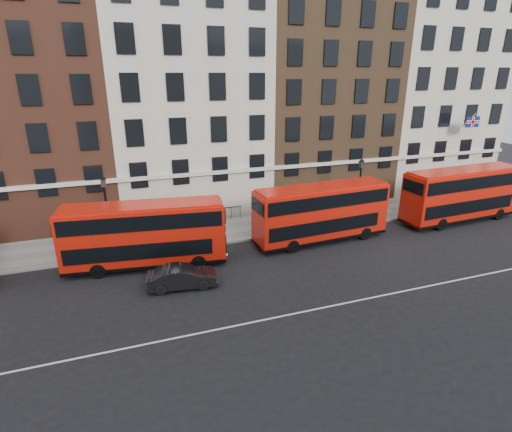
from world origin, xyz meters
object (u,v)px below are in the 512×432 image
object	(u,v)px
car_front	(182,277)
bus_b	(144,234)
bus_c	(321,212)
traffic_light	(497,181)
bus_d	(461,194)

from	to	relation	value
car_front	bus_b	bearing A→B (deg)	32.29
car_front	bus_c	bearing A→B (deg)	-65.86
car_front	traffic_light	world-z (taller)	traffic_light
bus_c	bus_d	bearing A→B (deg)	-3.46
bus_b	bus_c	world-z (taller)	bus_c
bus_b	traffic_light	size ratio (longest dim) A/B	3.13
bus_d	car_front	distance (m)	24.13
bus_d	traffic_light	xyz separation A→B (m)	(6.38, 2.10, 0.04)
car_front	traffic_light	distance (m)	30.76
bus_c	traffic_light	world-z (taller)	bus_c
bus_d	traffic_light	distance (m)	6.72
bus_d	traffic_light	world-z (taller)	bus_d
car_front	traffic_light	bearing A→B (deg)	-73.30
traffic_light	bus_c	bearing A→B (deg)	-173.81
bus_b	car_front	distance (m)	4.21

